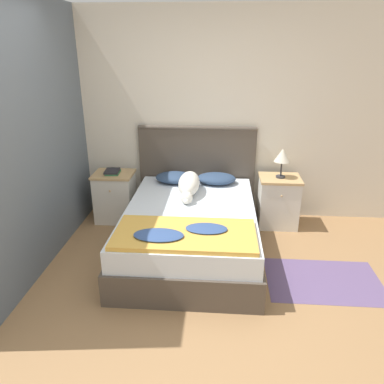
{
  "coord_description": "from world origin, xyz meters",
  "views": [
    {
      "loc": [
        0.38,
        -2.5,
        2.11
      ],
      "look_at": [
        0.09,
        1.25,
        0.62
      ],
      "focal_mm": 35.0,
      "sensor_mm": 36.0,
      "label": 1
    }
  ],
  "objects_px": {
    "book_stack": "(112,172)",
    "table_lamp": "(282,156)",
    "pillow_right": "(216,179)",
    "nightstand_left": "(115,197)",
    "dog": "(189,184)",
    "bed": "(191,231)",
    "pillow_left": "(175,177)",
    "nightstand_right": "(278,201)"
  },
  "relations": [
    {
      "from": "book_stack",
      "to": "table_lamp",
      "type": "xyz_separation_m",
      "value": [
        2.04,
        0.01,
        0.24
      ]
    },
    {
      "from": "pillow_right",
      "to": "table_lamp",
      "type": "distance_m",
      "value": 0.82
    },
    {
      "from": "nightstand_left",
      "to": "dog",
      "type": "distance_m",
      "value": 1.07
    },
    {
      "from": "bed",
      "to": "nightstand_left",
      "type": "distance_m",
      "value": 1.27
    },
    {
      "from": "nightstand_left",
      "to": "pillow_left",
      "type": "xyz_separation_m",
      "value": [
        0.77,
        0.02,
        0.27
      ]
    },
    {
      "from": "pillow_left",
      "to": "pillow_right",
      "type": "height_order",
      "value": "same"
    },
    {
      "from": "book_stack",
      "to": "table_lamp",
      "type": "distance_m",
      "value": 2.06
    },
    {
      "from": "nightstand_right",
      "to": "pillow_right",
      "type": "bearing_deg",
      "value": 178.8
    },
    {
      "from": "dog",
      "to": "table_lamp",
      "type": "relative_size",
      "value": 2.21
    },
    {
      "from": "nightstand_left",
      "to": "book_stack",
      "type": "xyz_separation_m",
      "value": [
        -0.01,
        -0.01,
        0.33
      ]
    },
    {
      "from": "bed",
      "to": "dog",
      "type": "height_order",
      "value": "dog"
    },
    {
      "from": "pillow_right",
      "to": "dog",
      "type": "height_order",
      "value": "dog"
    },
    {
      "from": "nightstand_right",
      "to": "dog",
      "type": "bearing_deg",
      "value": -162.5
    },
    {
      "from": "book_stack",
      "to": "bed",
      "type": "bearing_deg",
      "value": -35.79
    },
    {
      "from": "pillow_right",
      "to": "book_stack",
      "type": "height_order",
      "value": "book_stack"
    },
    {
      "from": "nightstand_left",
      "to": "table_lamp",
      "type": "xyz_separation_m",
      "value": [
        2.04,
        -0.0,
        0.58
      ]
    },
    {
      "from": "pillow_right",
      "to": "book_stack",
      "type": "xyz_separation_m",
      "value": [
        -1.28,
        -0.02,
        0.06
      ]
    },
    {
      "from": "pillow_right",
      "to": "pillow_left",
      "type": "bearing_deg",
      "value": 180.0
    },
    {
      "from": "pillow_right",
      "to": "book_stack",
      "type": "relative_size",
      "value": 2.06
    },
    {
      "from": "nightstand_left",
      "to": "book_stack",
      "type": "relative_size",
      "value": 2.72
    },
    {
      "from": "nightstand_left",
      "to": "pillow_left",
      "type": "distance_m",
      "value": 0.81
    },
    {
      "from": "bed",
      "to": "nightstand_right",
      "type": "relative_size",
      "value": 3.15
    },
    {
      "from": "pillow_left",
      "to": "nightstand_left",
      "type": "bearing_deg",
      "value": -178.8
    },
    {
      "from": "book_stack",
      "to": "table_lamp",
      "type": "relative_size",
      "value": 0.65
    },
    {
      "from": "nightstand_right",
      "to": "pillow_right",
      "type": "distance_m",
      "value": 0.81
    },
    {
      "from": "bed",
      "to": "nightstand_right",
      "type": "distance_m",
      "value": 1.27
    },
    {
      "from": "nightstand_left",
      "to": "nightstand_right",
      "type": "distance_m",
      "value": 2.04
    },
    {
      "from": "table_lamp",
      "to": "book_stack",
      "type": "bearing_deg",
      "value": -179.81
    },
    {
      "from": "nightstand_left",
      "to": "pillow_right",
      "type": "xyz_separation_m",
      "value": [
        1.27,
        0.02,
        0.27
      ]
    },
    {
      "from": "bed",
      "to": "nightstand_left",
      "type": "bearing_deg",
      "value": 143.73
    },
    {
      "from": "pillow_right",
      "to": "book_stack",
      "type": "bearing_deg",
      "value": -178.89
    },
    {
      "from": "nightstand_right",
      "to": "pillow_left",
      "type": "xyz_separation_m",
      "value": [
        -1.27,
        0.02,
        0.27
      ]
    },
    {
      "from": "table_lamp",
      "to": "bed",
      "type": "bearing_deg",
      "value": -143.8
    },
    {
      "from": "bed",
      "to": "nightstand_left",
      "type": "height_order",
      "value": "nightstand_left"
    },
    {
      "from": "table_lamp",
      "to": "dog",
      "type": "bearing_deg",
      "value": -162.59
    },
    {
      "from": "bed",
      "to": "book_stack",
      "type": "height_order",
      "value": "book_stack"
    },
    {
      "from": "nightstand_right",
      "to": "dog",
      "type": "xyz_separation_m",
      "value": [
        -1.07,
        -0.34,
        0.32
      ]
    },
    {
      "from": "nightstand_right",
      "to": "table_lamp",
      "type": "xyz_separation_m",
      "value": [
        0.0,
        -0.0,
        0.58
      ]
    },
    {
      "from": "nightstand_right",
      "to": "dog",
      "type": "height_order",
      "value": "dog"
    },
    {
      "from": "nightstand_left",
      "to": "book_stack",
      "type": "distance_m",
      "value": 0.33
    },
    {
      "from": "nightstand_left",
      "to": "pillow_left",
      "type": "relative_size",
      "value": 1.32
    },
    {
      "from": "book_stack",
      "to": "dog",
      "type": "bearing_deg",
      "value": -18.64
    }
  ]
}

